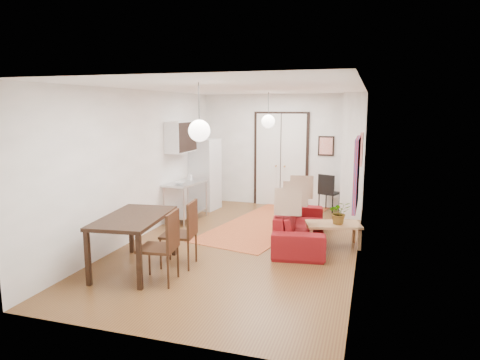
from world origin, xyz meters
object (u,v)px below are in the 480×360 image
(black_side_chair, at_px, (330,189))
(dining_chair_near, at_px, (181,226))
(coffee_table, at_px, (333,226))
(fridge, at_px, (205,174))
(dining_chair_far, at_px, (161,239))
(sofa, at_px, (300,225))
(kitchen_counter, at_px, (186,196))
(dining_table, at_px, (134,222))

(black_side_chair, bearing_deg, dining_chair_near, 88.13)
(coffee_table, distance_m, fridge, 4.02)
(fridge, relative_size, dining_chair_far, 1.65)
(sofa, xyz_separation_m, black_side_chair, (0.29, 2.79, 0.21))
(kitchen_counter, xyz_separation_m, fridge, (0.00, 1.19, 0.32))
(dining_chair_far, bearing_deg, kitchen_counter, -168.55)
(coffee_table, height_order, kitchen_counter, kitchen_counter)
(sofa, distance_m, black_side_chair, 2.81)
(black_side_chair, bearing_deg, dining_table, 84.40)
(coffee_table, bearing_deg, dining_chair_near, -144.73)
(kitchen_counter, xyz_separation_m, dining_chair_near, (1.08, -2.54, 0.06))
(dining_chair_far, distance_m, black_side_chair, 5.54)
(dining_table, bearing_deg, dining_chair_near, 37.54)
(sofa, bearing_deg, black_side_chair, -13.87)
(coffee_table, height_order, black_side_chair, black_side_chair)
(dining_chair_far, bearing_deg, sofa, 137.61)
(dining_table, distance_m, dining_chair_near, 0.77)
(dining_chair_near, bearing_deg, coffee_table, 118.36)
(kitchen_counter, bearing_deg, dining_chair_near, -62.32)
(kitchen_counter, xyz_separation_m, black_side_chair, (3.06, 1.93, -0.02))
(sofa, relative_size, kitchen_counter, 1.93)
(black_side_chair, bearing_deg, fridge, 35.64)
(sofa, distance_m, dining_chair_far, 2.93)
(kitchen_counter, height_order, dining_chair_far, dining_chair_far)
(kitchen_counter, relative_size, dining_chair_far, 1.12)
(dining_chair_far, bearing_deg, coffee_table, 128.34)
(sofa, relative_size, coffee_table, 2.12)
(fridge, distance_m, dining_chair_near, 3.89)
(sofa, relative_size, fridge, 1.31)
(sofa, relative_size, dining_chair_near, 2.16)
(fridge, relative_size, black_side_chair, 1.88)
(kitchen_counter, distance_m, fridge, 1.23)
(kitchen_counter, bearing_deg, dining_table, -76.25)
(sofa, relative_size, dining_chair_far, 2.16)
(coffee_table, height_order, dining_chair_near, dining_chair_near)
(kitchen_counter, distance_m, black_side_chair, 3.61)
(dining_table, xyz_separation_m, black_side_chair, (2.58, 4.93, -0.23))
(dining_chair_near, xyz_separation_m, dining_chair_far, (0.00, -0.70, 0.00))
(kitchen_counter, height_order, dining_table, kitchen_counter)
(fridge, distance_m, dining_table, 4.22)
(dining_chair_near, bearing_deg, black_side_chair, 149.18)
(sofa, height_order, black_side_chair, black_side_chair)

